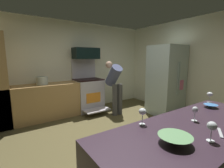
# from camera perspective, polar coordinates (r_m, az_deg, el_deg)

# --- Properties ---
(ground_plane) EXTENTS (5.20, 4.80, 0.02)m
(ground_plane) POSITION_cam_1_polar(r_m,az_deg,el_deg) (3.20, 1.92, -19.96)
(ground_plane) COLOR brown
(wall_back) EXTENTS (5.20, 0.12, 2.60)m
(wall_back) POSITION_cam_1_polar(r_m,az_deg,el_deg) (4.89, -14.52, 6.00)
(wall_back) COLOR silver
(wall_back) RESTS_ON ground
(wall_right) EXTENTS (0.12, 4.80, 2.60)m
(wall_right) POSITION_cam_1_polar(r_m,az_deg,el_deg) (4.77, 27.57, 5.17)
(wall_right) COLOR silver
(wall_right) RESTS_ON ground
(lower_cabinet_run) EXTENTS (2.40, 0.60, 0.90)m
(lower_cabinet_run) POSITION_cam_1_polar(r_m,az_deg,el_deg) (4.44, -23.48, -5.92)
(lower_cabinet_run) COLOR tan
(lower_cabinet_run) RESTS_ON ground
(oven_range) EXTENTS (0.76, 1.01, 1.53)m
(oven_range) POSITION_cam_1_polar(r_m,az_deg,el_deg) (4.79, -8.51, -3.41)
(oven_range) COLOR silver
(oven_range) RESTS_ON ground
(microwave) EXTENTS (0.74, 0.38, 0.32)m
(microwave) POSITION_cam_1_polar(r_m,az_deg,el_deg) (4.76, -9.36, 10.81)
(microwave) COLOR black
(microwave) RESTS_ON oven_range
(refrigerator) EXTENTS (0.83, 0.77, 1.89)m
(refrigerator) POSITION_cam_1_polar(r_m,az_deg,el_deg) (4.64, 18.84, 1.26)
(refrigerator) COLOR #B0C3BA
(refrigerator) RESTS_ON ground
(person_cook) EXTENTS (0.31, 0.63, 1.47)m
(person_cook) POSITION_cam_1_polar(r_m,az_deg,el_deg) (4.40, 0.92, 0.37)
(person_cook) COLOR #454545
(person_cook) RESTS_ON ground
(counter_island) EXTENTS (2.20, 0.80, 0.90)m
(counter_island) POSITION_cam_1_polar(r_m,az_deg,el_deg) (2.03, 27.08, -24.83)
(counter_island) COLOR #332430
(counter_island) RESTS_ON ground
(mixing_bowl_large) EXTENTS (0.26, 0.26, 0.07)m
(mixing_bowl_large) POSITION_cam_1_polar(r_m,az_deg,el_deg) (1.38, 21.68, -18.09)
(mixing_bowl_large) COLOR #639560
(mixing_bowl_large) RESTS_ON counter_island
(mixing_bowl_small) EXTENTS (0.17, 0.17, 0.04)m
(mixing_bowl_small) POSITION_cam_1_polar(r_m,az_deg,el_deg) (2.52, 32.00, -6.75)
(mixing_bowl_small) COLOR #3C72B2
(mixing_bowl_small) RESTS_ON counter_island
(wine_glass_near) EXTENTS (0.08, 0.08, 0.17)m
(wine_glass_near) POSITION_cam_1_polar(r_m,az_deg,el_deg) (1.61, 10.94, -9.98)
(wine_glass_near) COLOR silver
(wine_glass_near) RESTS_ON counter_island
(wine_glass_mid) EXTENTS (0.06, 0.06, 0.16)m
(wine_glass_mid) POSITION_cam_1_polar(r_m,az_deg,el_deg) (1.89, 27.75, -8.53)
(wine_glass_mid) COLOR silver
(wine_glass_mid) RESTS_ON counter_island
(wine_glass_far) EXTENTS (0.07, 0.07, 0.17)m
(wine_glass_far) POSITION_cam_1_polar(r_m,az_deg,el_deg) (1.51, 32.33, -12.94)
(wine_glass_far) COLOR silver
(wine_glass_far) RESTS_ON counter_island
(wine_glass_extra) EXTENTS (0.08, 0.08, 0.16)m
(wine_glass_extra) POSITION_cam_1_polar(r_m,az_deg,el_deg) (2.76, 31.80, -3.25)
(wine_glass_extra) COLOR silver
(wine_glass_extra) RESTS_ON counter_island
(knife_chef) EXTENTS (0.19, 0.12, 0.01)m
(knife_chef) POSITION_cam_1_polar(r_m,az_deg,el_deg) (1.75, 34.43, -14.29)
(knife_chef) COLOR #B7BABF
(knife_chef) RESTS_ON counter_island
(stock_pot) EXTENTS (0.28, 0.28, 0.20)m
(stock_pot) POSITION_cam_1_polar(r_m,az_deg,el_deg) (4.33, -23.91, 1.13)
(stock_pot) COLOR #B7C3B8
(stock_pot) RESTS_ON lower_cabinet_run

